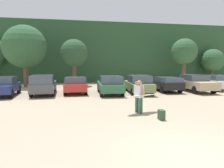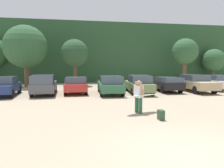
{
  "view_description": "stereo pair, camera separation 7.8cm",
  "coord_description": "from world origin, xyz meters",
  "px_view_note": "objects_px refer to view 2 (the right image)",
  "views": [
    {
      "loc": [
        -3.09,
        -4.91,
        2.51
      ],
      "look_at": [
        -0.78,
        7.79,
        1.24
      ],
      "focal_mm": 32.51,
      "sensor_mm": 36.0,
      "label": 1
    },
    {
      "loc": [
        -3.01,
        -4.93,
        2.51
      ],
      "look_at": [
        -0.78,
        7.79,
        1.24
      ],
      "focal_mm": 32.51,
      "sensor_mm": 36.0,
      "label": 2
    }
  ],
  "objects_px": {
    "parked_car_forest_green": "(110,85)",
    "surfboard_white": "(140,96)",
    "parked_car_black": "(166,83)",
    "backpack_dropped": "(161,115)",
    "parked_car_navy": "(4,86)",
    "parked_car_tan": "(195,83)",
    "parked_car_red": "(76,85)",
    "parked_car_white": "(217,82)",
    "parked_car_dark_gray": "(44,84)",
    "person_adult": "(139,95)",
    "parked_car_olive_green": "(139,84)"
  },
  "relations": [
    {
      "from": "parked_car_forest_green",
      "to": "person_adult",
      "type": "height_order",
      "value": "person_adult"
    },
    {
      "from": "parked_car_red",
      "to": "parked_car_black",
      "type": "height_order",
      "value": "parked_car_red"
    },
    {
      "from": "parked_car_red",
      "to": "person_adult",
      "type": "relative_size",
      "value": 2.34
    },
    {
      "from": "parked_car_white",
      "to": "parked_car_red",
      "type": "bearing_deg",
      "value": 96.74
    },
    {
      "from": "parked_car_black",
      "to": "person_adult",
      "type": "xyz_separation_m",
      "value": [
        -4.98,
        -7.57,
        0.21
      ]
    },
    {
      "from": "parked_car_dark_gray",
      "to": "backpack_dropped",
      "type": "distance_m",
      "value": 10.83
    },
    {
      "from": "parked_car_navy",
      "to": "parked_car_forest_green",
      "type": "height_order",
      "value": "parked_car_forest_green"
    },
    {
      "from": "backpack_dropped",
      "to": "parked_car_navy",
      "type": "bearing_deg",
      "value": 137.45
    },
    {
      "from": "parked_car_black",
      "to": "parked_car_tan",
      "type": "xyz_separation_m",
      "value": [
        2.55,
        -0.55,
        0.07
      ]
    },
    {
      "from": "parked_car_red",
      "to": "parked_car_black",
      "type": "distance_m",
      "value": 8.18
    },
    {
      "from": "parked_car_dark_gray",
      "to": "parked_car_tan",
      "type": "bearing_deg",
      "value": -93.87
    },
    {
      "from": "parked_car_dark_gray",
      "to": "backpack_dropped",
      "type": "relative_size",
      "value": 9.73
    },
    {
      "from": "parked_car_olive_green",
      "to": "parked_car_black",
      "type": "relative_size",
      "value": 1.08
    },
    {
      "from": "parked_car_black",
      "to": "parked_car_forest_green",
      "type": "bearing_deg",
      "value": 100.52
    },
    {
      "from": "parked_car_red",
      "to": "parked_car_white",
      "type": "relative_size",
      "value": 0.92
    },
    {
      "from": "parked_car_red",
      "to": "person_adult",
      "type": "bearing_deg",
      "value": -158.18
    },
    {
      "from": "surfboard_white",
      "to": "parked_car_dark_gray",
      "type": "bearing_deg",
      "value": -70.27
    },
    {
      "from": "parked_car_red",
      "to": "parked_car_forest_green",
      "type": "bearing_deg",
      "value": -111.7
    },
    {
      "from": "backpack_dropped",
      "to": "parked_car_forest_green",
      "type": "bearing_deg",
      "value": 96.79
    },
    {
      "from": "parked_car_white",
      "to": "parked_car_olive_green",
      "type": "bearing_deg",
      "value": 103.36
    },
    {
      "from": "parked_car_tan",
      "to": "backpack_dropped",
      "type": "distance_m",
      "value": 10.92
    },
    {
      "from": "parked_car_red",
      "to": "parked_car_white",
      "type": "distance_m",
      "value": 13.6
    },
    {
      "from": "parked_car_black",
      "to": "backpack_dropped",
      "type": "height_order",
      "value": "parked_car_black"
    },
    {
      "from": "parked_car_black",
      "to": "surfboard_white",
      "type": "xyz_separation_m",
      "value": [
        -4.89,
        -7.56,
        0.16
      ]
    },
    {
      "from": "parked_car_forest_green",
      "to": "backpack_dropped",
      "type": "relative_size",
      "value": 10.06
    },
    {
      "from": "parked_car_forest_green",
      "to": "parked_car_olive_green",
      "type": "distance_m",
      "value": 2.52
    },
    {
      "from": "parked_car_white",
      "to": "person_adult",
      "type": "xyz_separation_m",
      "value": [
        -10.39,
        -7.74,
        0.18
      ]
    },
    {
      "from": "parked_car_olive_green",
      "to": "parked_car_white",
      "type": "relative_size",
      "value": 1.12
    },
    {
      "from": "parked_car_navy",
      "to": "parked_car_black",
      "type": "height_order",
      "value": "parked_car_navy"
    },
    {
      "from": "person_adult",
      "to": "surfboard_white",
      "type": "distance_m",
      "value": 0.11
    },
    {
      "from": "surfboard_white",
      "to": "parked_car_forest_green",
      "type": "bearing_deg",
      "value": -105.0
    },
    {
      "from": "parked_car_dark_gray",
      "to": "parked_car_forest_green",
      "type": "xyz_separation_m",
      "value": [
        5.39,
        -0.65,
        -0.05
      ]
    },
    {
      "from": "parked_car_black",
      "to": "parked_car_tan",
      "type": "distance_m",
      "value": 2.61
    },
    {
      "from": "parked_car_forest_green",
      "to": "surfboard_white",
      "type": "bearing_deg",
      "value": -173.49
    },
    {
      "from": "parked_car_tan",
      "to": "parked_car_white",
      "type": "xyz_separation_m",
      "value": [
        2.87,
        0.71,
        -0.04
      ]
    },
    {
      "from": "parked_car_forest_green",
      "to": "parked_car_olive_green",
      "type": "height_order",
      "value": "parked_car_olive_green"
    },
    {
      "from": "parked_car_black",
      "to": "parked_car_white",
      "type": "distance_m",
      "value": 5.42
    },
    {
      "from": "parked_car_dark_gray",
      "to": "parked_car_forest_green",
      "type": "relative_size",
      "value": 0.97
    },
    {
      "from": "person_adult",
      "to": "parked_car_black",
      "type": "bearing_deg",
      "value": -147.92
    },
    {
      "from": "parked_car_black",
      "to": "backpack_dropped",
      "type": "distance_m",
      "value": 10.0
    },
    {
      "from": "parked_car_black",
      "to": "parked_car_tan",
      "type": "relative_size",
      "value": 0.92
    },
    {
      "from": "person_adult",
      "to": "backpack_dropped",
      "type": "bearing_deg",
      "value": 88.87
    },
    {
      "from": "parked_car_dark_gray",
      "to": "parked_car_navy",
      "type": "bearing_deg",
      "value": 90.25
    },
    {
      "from": "parked_car_dark_gray",
      "to": "person_adult",
      "type": "xyz_separation_m",
      "value": [
        5.75,
        -7.34,
        0.1
      ]
    },
    {
      "from": "parked_car_forest_green",
      "to": "parked_car_black",
      "type": "bearing_deg",
      "value": -77.93
    },
    {
      "from": "parked_car_red",
      "to": "surfboard_white",
      "type": "relative_size",
      "value": 1.94
    },
    {
      "from": "parked_car_navy",
      "to": "parked_car_tan",
      "type": "height_order",
      "value": "parked_car_tan"
    },
    {
      "from": "backpack_dropped",
      "to": "parked_car_white",
      "type": "bearing_deg",
      "value": 43.07
    },
    {
      "from": "person_adult",
      "to": "surfboard_white",
      "type": "bearing_deg",
      "value": 162.59
    },
    {
      "from": "parked_car_red",
      "to": "backpack_dropped",
      "type": "bearing_deg",
      "value": -158.0
    }
  ]
}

